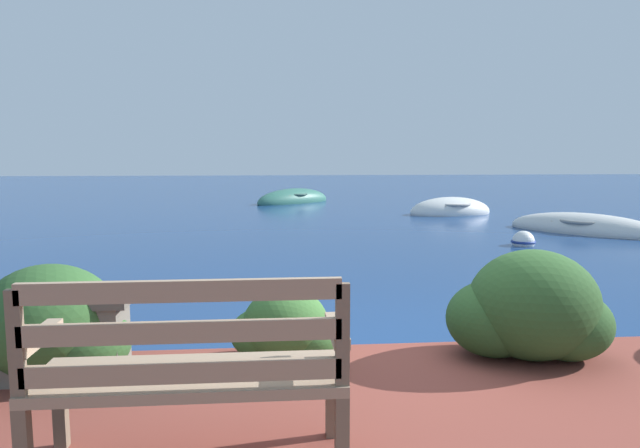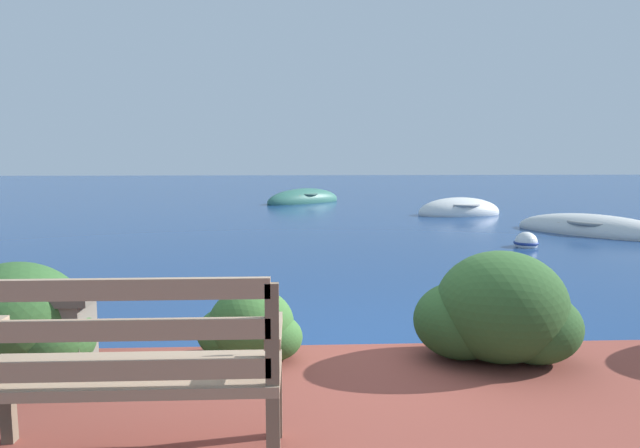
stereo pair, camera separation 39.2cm
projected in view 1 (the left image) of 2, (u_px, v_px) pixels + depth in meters
name	position (u px, v px, depth m)	size (l,w,h in m)	color
ground_plane	(424.00, 370.00, 4.41)	(80.00, 80.00, 0.00)	navy
park_bench	(190.00, 369.00, 2.56)	(1.41, 0.48, 0.93)	brown
hedge_clump_far_left	(48.00, 328.00, 3.69)	(1.09, 0.78, 0.74)	#2D5628
hedge_clump_left	(284.00, 329.00, 4.00)	(0.75, 0.54, 0.51)	#38662D
hedge_clump_centre	(530.00, 311.00, 4.02)	(1.14, 0.82, 0.78)	#284C23
rowboat_nearest	(584.00, 230.00, 12.11)	(2.93, 3.17, 0.72)	silver
rowboat_mid	(450.00, 212.00, 15.72)	(2.52, 1.57, 0.83)	silver
rowboat_far	(293.00, 201.00, 19.37)	(2.95, 2.70, 0.85)	#336B5B
mooring_buoy	(523.00, 242.00, 10.37)	(0.44, 0.44, 0.40)	white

